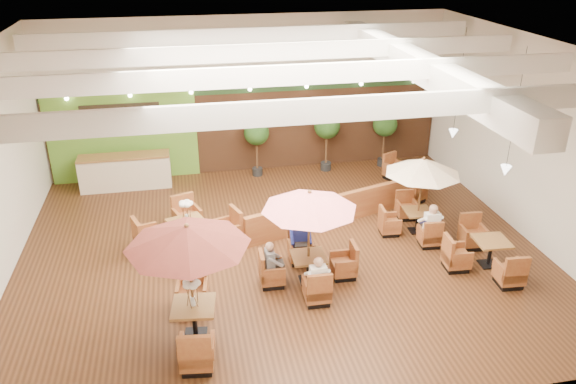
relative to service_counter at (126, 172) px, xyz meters
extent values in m
plane|color=#381E0F|center=(4.40, -5.10, -0.58)|extent=(14.00, 14.00, 0.00)
cube|color=silver|center=(4.40, 0.90, 2.17)|extent=(14.00, 0.04, 5.50)
cube|color=silver|center=(4.40, -11.10, 2.17)|extent=(14.00, 0.04, 5.50)
cube|color=silver|center=(11.40, -5.10, 2.17)|extent=(0.04, 12.00, 5.50)
cube|color=white|center=(4.40, -5.10, 4.92)|extent=(14.00, 12.00, 0.04)
cube|color=brown|center=(4.40, 0.84, 1.02)|extent=(13.90, 0.10, 3.20)
cube|color=#1E3819|center=(4.40, 0.83, 2.47)|extent=(13.90, 0.12, 0.35)
cube|color=#5A9029|center=(0.00, 0.78, 1.02)|extent=(5.00, 0.08, 3.20)
cube|color=black|center=(0.00, 0.70, 1.82)|extent=(2.60, 0.08, 0.70)
cube|color=white|center=(7.90, -5.10, 4.37)|extent=(0.60, 11.00, 0.60)
cube|color=white|center=(4.40, -9.10, 4.57)|extent=(13.60, 0.12, 0.45)
cube|color=white|center=(4.40, -6.40, 4.57)|extent=(13.60, 0.12, 0.45)
cube|color=white|center=(4.40, -3.80, 4.57)|extent=(13.60, 0.12, 0.45)
cube|color=white|center=(4.40, -1.10, 4.57)|extent=(13.60, 0.12, 0.45)
cylinder|color=black|center=(10.20, -6.10, 3.32)|extent=(0.01, 0.01, 3.20)
cone|color=white|center=(10.20, -6.10, 1.72)|extent=(0.28, 0.28, 0.28)
cylinder|color=black|center=(10.20, -3.10, 3.32)|extent=(0.01, 0.01, 3.20)
cone|color=white|center=(10.20, -3.10, 1.72)|extent=(0.28, 0.28, 0.28)
sphere|color=#FFEAC6|center=(-1.60, 0.60, 2.47)|extent=(0.14, 0.14, 0.14)
sphere|color=#FFEAC6|center=(0.40, 0.60, 2.47)|extent=(0.14, 0.14, 0.14)
sphere|color=#FFEAC6|center=(2.40, 0.60, 2.47)|extent=(0.14, 0.14, 0.14)
sphere|color=#FFEAC6|center=(4.40, 0.60, 2.47)|extent=(0.14, 0.14, 0.14)
sphere|color=#FFEAC6|center=(6.40, 0.60, 2.47)|extent=(0.14, 0.14, 0.14)
sphere|color=#FFEAC6|center=(8.40, 0.60, 2.47)|extent=(0.14, 0.14, 0.14)
sphere|color=#FFEAC6|center=(10.40, 0.60, 2.47)|extent=(0.14, 0.14, 0.14)
cube|color=beige|center=(0.00, 0.00, -0.03)|extent=(3.00, 0.70, 1.10)
cube|color=brown|center=(0.00, 0.00, 0.57)|extent=(3.00, 0.75, 0.06)
cube|color=brown|center=(6.56, -3.80, -0.13)|extent=(6.28, 2.14, 0.90)
cube|color=brown|center=(1.92, -8.30, 0.18)|extent=(1.01, 1.01, 0.06)
cylinder|color=black|center=(1.92, -8.30, -0.19)|extent=(0.11, 0.11, 0.70)
cube|color=black|center=(1.92, -8.30, -0.56)|extent=(0.54, 0.54, 0.04)
cube|color=brown|center=(1.92, -9.32, -0.26)|extent=(0.74, 0.74, 0.34)
cube|color=brown|center=(1.95, -9.59, 0.06)|extent=(0.67, 0.19, 0.75)
cube|color=brown|center=(1.61, -9.28, -0.05)|extent=(0.16, 0.59, 0.30)
cube|color=brown|center=(2.22, -9.36, -0.05)|extent=(0.16, 0.59, 0.30)
cube|color=black|center=(1.92, -9.32, -0.51)|extent=(0.66, 0.66, 0.15)
cube|color=brown|center=(1.92, -7.29, -0.26)|extent=(0.74, 0.74, 0.34)
cube|color=brown|center=(1.88, -7.02, 0.06)|extent=(0.67, 0.19, 0.75)
cube|color=brown|center=(2.22, -7.33, -0.05)|extent=(0.16, 0.59, 0.30)
cube|color=brown|center=(1.61, -7.25, -0.05)|extent=(0.16, 0.59, 0.30)
cube|color=black|center=(1.92, -7.29, -0.51)|extent=(0.66, 0.66, 0.15)
cylinder|color=brown|center=(1.92, -8.30, 0.75)|extent=(0.06, 0.06, 2.66)
cone|color=#541F18|center=(1.92, -8.30, 1.90)|extent=(2.56, 2.56, 0.45)
sphere|color=brown|center=(1.92, -8.30, 2.13)|extent=(0.10, 0.10, 0.10)
cylinder|color=silver|center=(1.92, -8.30, 0.33)|extent=(0.10, 0.10, 0.22)
cube|color=brown|center=(4.79, -6.72, 0.11)|extent=(0.84, 0.84, 0.06)
cylinder|color=black|center=(4.79, -6.72, -0.23)|extent=(0.10, 0.10, 0.64)
cube|color=black|center=(4.79, -6.72, -0.56)|extent=(0.45, 0.45, 0.04)
cube|color=brown|center=(4.79, -7.64, -0.29)|extent=(0.62, 0.62, 0.31)
cube|color=brown|center=(4.80, -7.89, 0.00)|extent=(0.60, 0.11, 0.68)
cube|color=brown|center=(4.51, -7.63, -0.10)|extent=(0.09, 0.53, 0.27)
cube|color=brown|center=(5.07, -7.64, -0.10)|extent=(0.09, 0.53, 0.27)
cube|color=black|center=(4.79, -7.64, -0.52)|extent=(0.55, 0.55, 0.14)
cube|color=brown|center=(4.79, -5.80, -0.29)|extent=(0.62, 0.62, 0.31)
cube|color=brown|center=(4.79, -5.55, 0.00)|extent=(0.60, 0.11, 0.68)
cube|color=brown|center=(5.07, -5.81, -0.10)|extent=(0.09, 0.53, 0.27)
cube|color=brown|center=(4.51, -5.79, -0.10)|extent=(0.09, 0.53, 0.27)
cube|color=black|center=(4.79, -5.80, -0.52)|extent=(0.55, 0.55, 0.14)
cube|color=brown|center=(3.87, -6.72, -0.29)|extent=(0.62, 0.62, 0.31)
cube|color=brown|center=(4.13, -6.71, 0.00)|extent=(0.11, 0.60, 0.68)
cube|color=brown|center=(3.88, -6.44, -0.10)|extent=(0.53, 0.09, 0.27)
cube|color=brown|center=(3.87, -7.00, -0.10)|extent=(0.53, 0.09, 0.27)
cube|color=black|center=(3.87, -6.72, -0.52)|extent=(0.55, 0.55, 0.14)
cube|color=brown|center=(5.71, -6.72, -0.29)|extent=(0.62, 0.62, 0.31)
cube|color=brown|center=(5.46, -6.73, 0.00)|extent=(0.11, 0.60, 0.68)
cube|color=brown|center=(5.70, -7.00, -0.10)|extent=(0.53, 0.09, 0.27)
cube|color=brown|center=(5.72, -6.44, -0.10)|extent=(0.53, 0.09, 0.27)
cube|color=black|center=(5.71, -6.72, -0.52)|extent=(0.55, 0.55, 0.14)
cylinder|color=brown|center=(4.79, -6.72, 0.62)|extent=(0.06, 0.06, 2.42)
cone|color=#E46E75|center=(4.79, -6.72, 1.65)|extent=(2.32, 2.32, 0.45)
sphere|color=brown|center=(4.79, -6.72, 1.88)|extent=(0.10, 0.10, 0.10)
cube|color=brown|center=(8.48, -4.84, 0.06)|extent=(0.81, 0.81, 0.05)
cylinder|color=black|center=(8.48, -4.84, -0.25)|extent=(0.09, 0.09, 0.59)
cube|color=black|center=(8.48, -4.84, -0.57)|extent=(0.43, 0.43, 0.04)
cube|color=brown|center=(8.48, -5.69, -0.32)|extent=(0.59, 0.59, 0.29)
cube|color=brown|center=(8.50, -5.92, -0.05)|extent=(0.56, 0.13, 0.63)
cube|color=brown|center=(8.23, -5.67, -0.14)|extent=(0.11, 0.50, 0.25)
cube|color=brown|center=(8.74, -5.71, -0.14)|extent=(0.11, 0.50, 0.25)
cube|color=black|center=(8.48, -5.69, -0.52)|extent=(0.53, 0.53, 0.13)
cube|color=brown|center=(8.48, -3.99, -0.32)|extent=(0.59, 0.59, 0.29)
cube|color=brown|center=(8.47, -3.76, -0.05)|extent=(0.56, 0.13, 0.63)
cube|color=brown|center=(8.74, -4.01, -0.14)|extent=(0.11, 0.50, 0.25)
cube|color=brown|center=(8.23, -3.97, -0.14)|extent=(0.11, 0.50, 0.25)
cube|color=black|center=(8.48, -3.99, -0.52)|extent=(0.53, 0.53, 0.13)
cube|color=brown|center=(7.64, -4.84, -0.32)|extent=(0.59, 0.59, 0.29)
cube|color=brown|center=(7.87, -4.82, -0.05)|extent=(0.13, 0.56, 0.63)
cube|color=brown|center=(7.65, -4.58, -0.14)|extent=(0.50, 0.11, 0.25)
cube|color=brown|center=(7.62, -5.10, -0.14)|extent=(0.50, 0.11, 0.25)
cube|color=black|center=(7.64, -4.84, -0.52)|extent=(0.53, 0.53, 0.13)
cylinder|color=brown|center=(8.48, -4.84, 0.53)|extent=(0.06, 0.06, 2.23)
cone|color=beige|center=(8.48, -4.84, 1.47)|extent=(2.14, 2.14, 0.45)
sphere|color=brown|center=(8.48, -4.84, 1.70)|extent=(0.10, 0.10, 0.10)
cube|color=brown|center=(1.93, -4.55, 0.22)|extent=(1.21, 1.21, 0.07)
cylinder|color=black|center=(1.93, -4.55, -0.17)|extent=(0.11, 0.11, 0.74)
cube|color=black|center=(1.93, -4.55, -0.56)|extent=(0.64, 0.64, 0.04)
cube|color=brown|center=(1.93, -5.61, -0.25)|extent=(0.88, 0.88, 0.36)
cube|color=brown|center=(1.83, -5.88, 0.09)|extent=(0.69, 0.33, 0.78)
cube|color=brown|center=(1.62, -5.72, -0.02)|extent=(0.29, 0.61, 0.31)
cube|color=brown|center=(2.23, -5.50, -0.02)|extent=(0.29, 0.61, 0.31)
cube|color=black|center=(1.93, -5.61, -0.50)|extent=(0.78, 0.78, 0.16)
cube|color=brown|center=(1.93, -3.49, -0.25)|extent=(0.88, 0.88, 0.36)
cube|color=brown|center=(2.02, -3.21, 0.09)|extent=(0.69, 0.33, 0.78)
cube|color=brown|center=(2.23, -3.38, -0.02)|extent=(0.29, 0.61, 0.31)
cube|color=brown|center=(1.62, -3.59, -0.02)|extent=(0.29, 0.61, 0.31)
cube|color=black|center=(1.93, -3.49, -0.50)|extent=(0.78, 0.78, 0.16)
cube|color=brown|center=(0.86, -4.55, -0.25)|extent=(0.88, 0.88, 0.36)
cube|color=brown|center=(1.14, -4.64, 0.09)|extent=(0.33, 0.69, 0.78)
cube|color=brown|center=(0.76, -4.24, -0.02)|extent=(0.61, 0.29, 0.31)
cube|color=brown|center=(0.97, -4.85, -0.02)|extent=(0.61, 0.29, 0.31)
cube|color=black|center=(0.86, -4.55, -0.50)|extent=(0.78, 0.78, 0.16)
cube|color=brown|center=(2.99, -4.55, -0.25)|extent=(0.88, 0.88, 0.36)
cube|color=brown|center=(2.71, -4.45, 0.09)|extent=(0.33, 0.69, 0.78)
cube|color=brown|center=(3.09, -4.85, -0.02)|extent=(0.61, 0.29, 0.31)
cube|color=brown|center=(2.88, -4.24, -0.02)|extent=(0.61, 0.29, 0.31)
cube|color=black|center=(2.99, -4.55, -0.50)|extent=(0.78, 0.78, 0.16)
cylinder|color=silver|center=(1.93, -4.55, 0.36)|extent=(0.10, 0.10, 0.22)
cube|color=brown|center=(9.61, -6.93, 0.13)|extent=(0.90, 0.90, 0.06)
cylinder|color=black|center=(9.61, -6.93, -0.22)|extent=(0.10, 0.10, 0.66)
cube|color=black|center=(9.61, -6.93, -0.56)|extent=(0.48, 0.48, 0.04)
cube|color=brown|center=(9.61, -7.87, -0.29)|extent=(0.66, 0.66, 0.32)
cube|color=brown|center=(9.63, -8.13, 0.01)|extent=(0.62, 0.14, 0.69)
cube|color=brown|center=(9.33, -7.85, -0.09)|extent=(0.12, 0.55, 0.28)
cube|color=brown|center=(9.90, -7.89, -0.09)|extent=(0.12, 0.55, 0.28)
cube|color=black|center=(9.61, -7.87, -0.51)|extent=(0.58, 0.58, 0.14)
cube|color=brown|center=(9.61, -5.99, -0.29)|extent=(0.66, 0.66, 0.32)
cube|color=brown|center=(9.60, -5.73, 0.01)|extent=(0.62, 0.14, 0.69)
cube|color=brown|center=(9.90, -6.01, -0.09)|extent=(0.12, 0.55, 0.28)
cube|color=brown|center=(9.33, -5.97, -0.09)|extent=(0.12, 0.55, 0.28)
cube|color=black|center=(9.61, -5.99, -0.51)|extent=(0.58, 0.58, 0.14)
cube|color=brown|center=(8.67, -6.93, -0.29)|extent=(0.66, 0.66, 0.32)
cube|color=brown|center=(8.93, -6.91, 0.01)|extent=(0.14, 0.62, 0.69)
cube|color=brown|center=(8.69, -6.64, -0.09)|extent=(0.55, 0.12, 0.28)
cube|color=brown|center=(8.65, -7.22, -0.09)|extent=(0.55, 0.12, 0.28)
cube|color=black|center=(8.67, -6.93, -0.51)|extent=(0.58, 0.58, 0.14)
cube|color=brown|center=(9.21, -2.01, 0.12)|extent=(1.10, 1.10, 0.06)
cylinder|color=black|center=(9.21, -2.01, -0.22)|extent=(0.10, 0.10, 0.64)
cube|color=black|center=(9.21, -2.01, -0.56)|extent=(0.58, 0.58, 0.04)
cube|color=brown|center=(9.21, -2.93, -0.29)|extent=(0.80, 0.80, 0.31)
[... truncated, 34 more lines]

